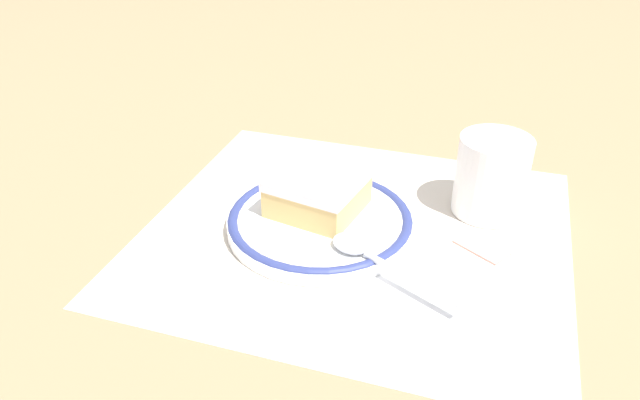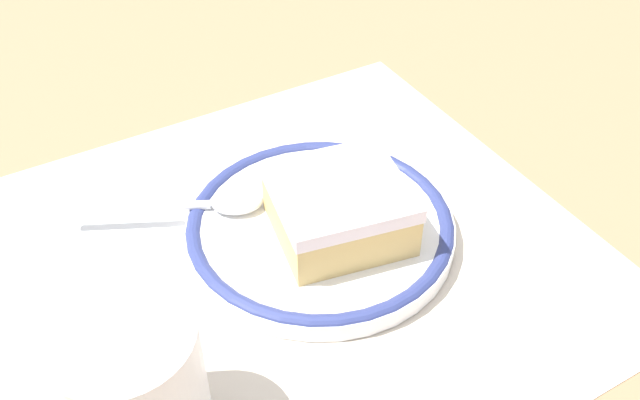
# 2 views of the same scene
# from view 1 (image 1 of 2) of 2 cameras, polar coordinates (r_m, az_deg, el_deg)

# --- Properties ---
(ground_plane) EXTENTS (2.40, 2.40, 0.00)m
(ground_plane) POSITION_cam_1_polar(r_m,az_deg,el_deg) (0.61, 3.37, -3.04)
(ground_plane) COLOR #9E7551
(placemat) EXTENTS (0.41, 0.37, 0.00)m
(placemat) POSITION_cam_1_polar(r_m,az_deg,el_deg) (0.61, 3.37, -2.99)
(placemat) COLOR beige
(placemat) RESTS_ON ground_plane
(plate) EXTENTS (0.19, 0.19, 0.02)m
(plate) POSITION_cam_1_polar(r_m,az_deg,el_deg) (0.61, 0.00, -2.00)
(plate) COLOR white
(plate) RESTS_ON placemat
(cake_slice) EXTENTS (0.10, 0.10, 0.04)m
(cake_slice) POSITION_cam_1_polar(r_m,az_deg,el_deg) (0.61, -0.22, 0.77)
(cake_slice) COLOR #DBB76B
(cake_slice) RESTS_ON plate
(spoon) EXTENTS (0.13, 0.08, 0.01)m
(spoon) POSITION_cam_1_polar(r_m,az_deg,el_deg) (0.55, 4.39, -4.98)
(spoon) COLOR silver
(spoon) RESTS_ON plate
(cup) EXTENTS (0.07, 0.07, 0.08)m
(cup) POSITION_cam_1_polar(r_m,az_deg,el_deg) (0.65, 15.81, 1.82)
(cup) COLOR white
(cup) RESTS_ON placemat
(napkin) EXTENTS (0.16, 0.17, 0.00)m
(napkin) POSITION_cam_1_polar(r_m,az_deg,el_deg) (0.52, 11.25, -10.40)
(napkin) COLOR white
(napkin) RESTS_ON placemat
(sugar_packet) EXTENTS (0.06, 0.05, 0.01)m
(sugar_packet) POSITION_cam_1_polar(r_m,az_deg,el_deg) (0.60, 15.14, -4.09)
(sugar_packet) COLOR #E5998C
(sugar_packet) RESTS_ON placemat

